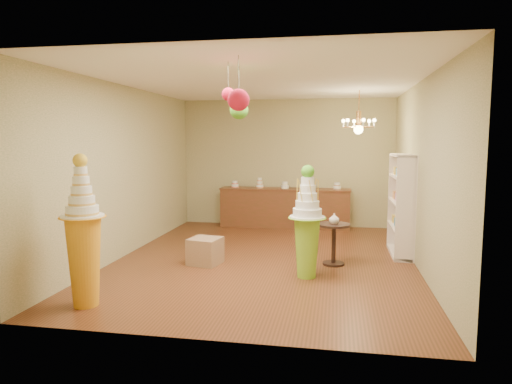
% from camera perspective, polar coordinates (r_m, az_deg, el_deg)
% --- Properties ---
extents(floor, '(6.50, 6.50, 0.00)m').
position_cam_1_polar(floor, '(7.95, 1.13, -8.43)').
color(floor, '#5A2E18').
rests_on(floor, ground).
extents(ceiling, '(6.50, 6.50, 0.00)m').
position_cam_1_polar(ceiling, '(7.74, 1.19, 13.57)').
color(ceiling, white).
rests_on(ceiling, ground).
extents(wall_back, '(5.00, 0.04, 3.00)m').
position_cam_1_polar(wall_back, '(10.91, 3.82, 3.63)').
color(wall_back, tan).
rests_on(wall_back, ground).
extents(wall_front, '(5.00, 0.04, 3.00)m').
position_cam_1_polar(wall_front, '(4.53, -5.24, -0.53)').
color(wall_front, tan).
rests_on(wall_front, ground).
extents(wall_left, '(0.04, 6.50, 3.00)m').
position_cam_1_polar(wall_left, '(8.45, -15.84, 2.54)').
color(wall_left, tan).
rests_on(wall_left, ground).
extents(wall_right, '(0.04, 6.50, 3.00)m').
position_cam_1_polar(wall_right, '(7.72, 19.84, 2.04)').
color(wall_right, tan).
rests_on(wall_right, ground).
extents(pedestal_green, '(0.61, 0.61, 1.69)m').
position_cam_1_polar(pedestal_green, '(6.85, 6.39, -4.97)').
color(pedestal_green, '#85C02A').
rests_on(pedestal_green, floor).
extents(pedestal_orange, '(0.62, 0.62, 1.89)m').
position_cam_1_polar(pedestal_orange, '(6.03, -20.71, -6.58)').
color(pedestal_orange, orange).
rests_on(pedestal_orange, floor).
extents(burlap_riser, '(0.57, 0.57, 0.44)m').
position_cam_1_polar(burlap_riser, '(7.67, -6.37, -7.35)').
color(burlap_riser, '#916F4F').
rests_on(burlap_riser, floor).
extents(sideboard, '(3.04, 0.54, 1.16)m').
position_cam_1_polar(sideboard, '(10.74, 3.61, -1.90)').
color(sideboard, brown).
rests_on(sideboard, floor).
extents(shelving_unit, '(0.33, 1.20, 1.80)m').
position_cam_1_polar(shelving_unit, '(8.54, 17.71, -1.52)').
color(shelving_unit, silver).
rests_on(shelving_unit, floor).
extents(round_table, '(0.68, 0.68, 0.69)m').
position_cam_1_polar(round_table, '(7.64, 9.70, -5.72)').
color(round_table, black).
rests_on(round_table, floor).
extents(vase, '(0.20, 0.20, 0.17)m').
position_cam_1_polar(vase, '(7.58, 9.75, -3.28)').
color(vase, silver).
rests_on(vase, round_table).
extents(pom_red_left, '(0.25, 0.25, 0.62)m').
position_cam_1_polar(pom_red_left, '(5.28, -2.20, 11.43)').
color(pom_red_left, '#423E2F').
rests_on(pom_red_left, ceiling).
extents(pom_green_mid, '(0.24, 0.24, 0.68)m').
position_cam_1_polar(pom_green_mid, '(6.05, -2.13, 10.22)').
color(pom_green_mid, '#423E2F').
rests_on(pom_green_mid, ceiling).
extents(pom_red_right, '(0.16, 0.16, 0.47)m').
position_cam_1_polar(pom_red_right, '(5.72, -3.49, 12.11)').
color(pom_red_right, '#423E2F').
rests_on(pom_red_right, ceiling).
extents(chandelier, '(0.83, 0.83, 0.85)m').
position_cam_1_polar(chandelier, '(9.09, 12.69, 7.95)').
color(chandelier, '#E29F50').
rests_on(chandelier, ceiling).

